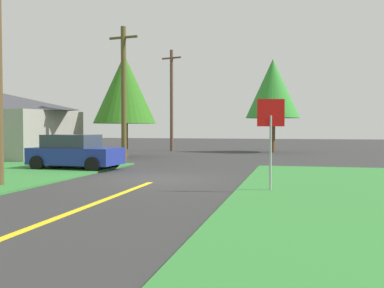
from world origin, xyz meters
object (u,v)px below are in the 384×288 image
pine_tree_center (273,89)px  utility_pole_mid (124,92)px  parked_car_near_building (75,152)px  utility_pole_far (172,99)px  barn (2,126)px  oak_tree_left (124,89)px  stop_sign (271,126)px

pine_tree_center → utility_pole_mid: bearing=-124.9°
parked_car_near_building → utility_pole_far: (-0.04, 16.47, 3.49)m
barn → oak_tree_left: bearing=21.9°
stop_sign → utility_pole_mid: utility_pole_mid is taller
utility_pole_mid → pine_tree_center: bearing=55.1°
oak_tree_left → barn: bearing=-158.1°
oak_tree_left → pine_tree_center: (9.24, 7.68, 0.50)m
pine_tree_center → barn: 19.70m
utility_pole_far → barn: (-8.18, -10.54, -2.23)m
utility_pole_mid → oak_tree_left: utility_pole_mid is taller
stop_sign → parked_car_near_building: size_ratio=0.66×
utility_pole_far → pine_tree_center: utility_pole_far is taller
oak_tree_left → barn: size_ratio=0.77×
oak_tree_left → pine_tree_center: bearing=39.7°
oak_tree_left → pine_tree_center: 12.03m
stop_sign → pine_tree_center: bearing=-100.6°
stop_sign → parked_car_near_building: (-9.21, 5.19, -1.19)m
utility_pole_far → barn: size_ratio=0.95×
parked_car_near_building → oak_tree_left: size_ratio=0.62×
utility_pole_mid → parked_car_near_building: bearing=-93.4°
parked_car_near_building → utility_pole_mid: utility_pole_mid is taller
oak_tree_left → barn: 8.07m
parked_car_near_building → barn: (-8.23, 5.93, 1.26)m
utility_pole_far → barn: utility_pole_far is taller
parked_car_near_building → oak_tree_left: (-1.08, 8.80, 3.66)m
utility_pole_mid → oak_tree_left: 3.85m
utility_pole_mid → barn: 8.77m
parked_car_near_building → utility_pole_mid: (0.31, 5.24, 3.16)m
stop_sign → pine_tree_center: 21.90m
parked_car_near_building → pine_tree_center: pine_tree_center is taller
utility_pole_far → oak_tree_left: bearing=-97.7°
stop_sign → parked_car_near_building: stop_sign is taller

